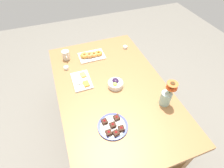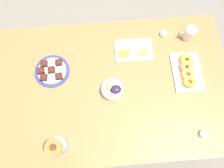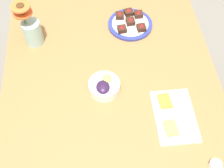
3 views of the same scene
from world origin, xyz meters
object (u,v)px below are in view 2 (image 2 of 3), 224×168
Objects in this scene: dessert_plate at (52,71)px; flower_vase at (60,146)px; jam_cup_honey at (204,134)px; grape_bowl at (113,90)px; dining_table at (112,90)px; cheese_platter at (133,50)px; jam_cup_berry at (164,34)px; coffee_mug at (190,33)px; croissant_platter at (187,71)px.

flower_vase is at bearing 97.91° from dessert_plate.
dessert_plate is at bearing -82.09° from flower_vase.
grape_bowl is at bearing -31.31° from jam_cup_honey.
dining_table is 0.31m from cheese_platter.
coffee_mug is at bearing 169.18° from jam_cup_berry.
flower_vase reaches higher than coffee_mug.
cheese_platter is 0.71m from jam_cup_honey.
dessert_plate is (0.57, 0.11, 0.00)m from cheese_platter.
jam_cup_honey and jam_cup_berry have the same top height.
cheese_platter is (-0.16, -0.28, -0.02)m from grape_bowl.
cheese_platter is 0.26m from jam_cup_berry.
jam_cup_honey is at bearing 86.94° from coffee_mug.
flower_vase reaches higher than jam_cup_berry.
dining_table is 0.55m from jam_cup_berry.
cheese_platter is 5.42× the size of jam_cup_honey.
cheese_platter is at bearing -28.56° from croissant_platter.
croissant_platter reaches higher than dining_table.
dessert_plate reaches higher than dining_table.
coffee_mug is 0.44× the size of cheese_platter.
jam_cup_honey is at bearing 93.29° from croissant_platter.
cheese_platter is at bearing -120.27° from grape_bowl.
dining_table is at bearing -84.12° from grape_bowl.
flower_vase is at bearing 50.77° from cheese_platter.
jam_cup_honey is at bearing 100.55° from jam_cup_berry.
cheese_platter reaches higher than jam_cup_berry.
coffee_mug is 2.38× the size of jam_cup_berry.
dining_table is at bearing 29.79° from coffee_mug.
dining_table is 0.12m from grape_bowl.
cheese_platter is (-0.17, -0.25, 0.10)m from dining_table.
grape_bowl reaches higher than cheese_platter.
grape_bowl is 0.62m from jam_cup_honey.
grape_bowl is 0.58× the size of flower_vase.
coffee_mug reaches higher than dessert_plate.
dessert_plate is at bearing 11.15° from coffee_mug.
cheese_platter reaches higher than dining_table.
cheese_platter is (0.40, 0.08, -0.04)m from coffee_mug.
cheese_platter is 5.42× the size of jam_cup_berry.
jam_cup_honey is at bearing 152.09° from dessert_plate.
jam_cup_berry is at bearing -138.12° from dining_table.
coffee_mug is 0.41m from cheese_platter.
cheese_platter is at bearing 11.17° from coffee_mug.
dessert_plate is at bearing -18.87° from dining_table.
cheese_platter is at bearing -168.86° from dessert_plate.
croissant_platter is at bearing 151.44° from cheese_platter.
croissant_platter is at bearing 110.16° from jam_cup_berry.
jam_cup_berry is at bearing -135.34° from flower_vase.
grape_bowl reaches higher than jam_cup_berry.
dining_table is 6.15× the size of cheese_platter.
dessert_plate is (0.40, -0.14, 0.10)m from dining_table.
dessert_plate is (0.80, 0.22, -0.00)m from jam_cup_berry.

